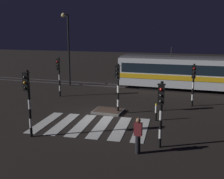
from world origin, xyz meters
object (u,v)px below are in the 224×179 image
Objects in this scene: traffic_light_corner_far_left at (59,71)px; tram at (193,73)px; traffic_light_kerb_mid_left at (28,94)px; street_lamp_trackside_left at (67,41)px; traffic_light_median_centre at (118,81)px; bollard_island_edge at (156,112)px; traffic_light_corner_far_right at (193,79)px; pedestrian_waiting_at_kerb at (138,135)px; traffic_light_corner_near_right at (161,105)px.

traffic_light_corner_far_left is 0.24× the size of tram.
traffic_light_kerb_mid_left is 1.06× the size of traffic_light_corner_far_left.
street_lamp_trackside_left is (-4.77, 13.59, 2.29)m from traffic_light_kerb_mid_left.
tram is (4.56, 9.62, -0.53)m from traffic_light_median_centre.
street_lamp_trackside_left reaches higher than traffic_light_kerb_mid_left.
tram reaches higher than bollard_island_edge.
street_lamp_trackside_left is at bearing 140.90° from bollard_island_edge.
tram reaches higher than traffic_light_corner_far_right.
traffic_light_corner_far_right is at bearing 63.99° from bollard_island_edge.
street_lamp_trackside_left is at bearing 127.83° from pedestrian_waiting_at_kerb.
traffic_light_corner_near_right is 8.41m from traffic_light_corner_far_right.
traffic_light_corner_near_right is at bearing -48.03° from street_lamp_trackside_left.
traffic_light_corner_far_right is 13.67m from street_lamp_trackside_left.
street_lamp_trackside_left is (-12.67, 4.46, 2.53)m from traffic_light_corner_far_right.
traffic_light_corner_near_right is 14.42m from tram.
traffic_light_corner_far_left is at bearing 141.00° from traffic_light_corner_near_right.
traffic_light_corner_far_right is 9.55m from pedestrian_waiting_at_kerb.
traffic_light_kerb_mid_left is (-3.13, -5.57, 0.10)m from traffic_light_median_centre.
traffic_light_corner_far_left is 1.04× the size of traffic_light_corner_near_right.
bollard_island_edge is at bearing -39.10° from street_lamp_trackside_left.
traffic_light_kerb_mid_left is 9.42m from traffic_light_corner_far_left.
traffic_light_corner_far_right is at bearing 49.11° from traffic_light_kerb_mid_left.
traffic_light_median_centre is at bearing 167.20° from bollard_island_edge.
traffic_light_corner_far_right reaches higher than pedestrian_waiting_at_kerb.
pedestrian_waiting_at_kerb is at bearing -96.80° from tram.
traffic_light_corner_near_right is 4.52m from bollard_island_edge.
traffic_light_median_centre is at bearing -143.27° from traffic_light_corner_far_right.
pedestrian_waiting_at_kerb is (9.08, -8.97, -1.36)m from traffic_light_corner_far_left.
street_lamp_trackside_left is 12.90m from tram.
bollard_island_edge is (5.86, 4.95, -1.81)m from traffic_light_kerb_mid_left.
street_lamp_trackside_left reaches higher than traffic_light_corner_near_right.
bollard_island_edge is at bearing 40.15° from traffic_light_kerb_mid_left.
traffic_light_corner_far_left is 12.84m from pedestrian_waiting_at_kerb.
traffic_light_corner_far_right is at bearing -19.38° from street_lamp_trackside_left.
traffic_light_kerb_mid_left is at bearing -130.89° from traffic_light_corner_far_right.
traffic_light_kerb_mid_left is 3.24× the size of bollard_island_edge.
pedestrian_waiting_at_kerb is (-0.86, -0.92, -1.27)m from traffic_light_corner_near_right.
street_lamp_trackside_left reaches higher than traffic_light_corner_far_left.
traffic_light_median_centre is 5.96m from traffic_light_corner_far_right.
traffic_light_kerb_mid_left is 14.58m from street_lamp_trackside_left.
traffic_light_kerb_mid_left reaches higher than traffic_light_corner_near_right.
street_lamp_trackside_left is 0.51× the size of tram.
traffic_light_corner_far_left is 10.02m from bollard_island_edge.
pedestrian_waiting_at_kerb is (-1.82, -15.30, -0.87)m from tram.
traffic_light_median_centre is 1.06× the size of traffic_light_corner_near_right.
traffic_light_corner_near_right is at bearing -78.17° from bollard_island_edge.
street_lamp_trackside_left reaches higher than tram.
traffic_light_corner_far_right is 0.22× the size of tram.
traffic_light_corner_far_left is at bearing 152.59° from traffic_light_median_centre.
bollard_island_edge is at bearing 101.83° from traffic_light_corner_near_right.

